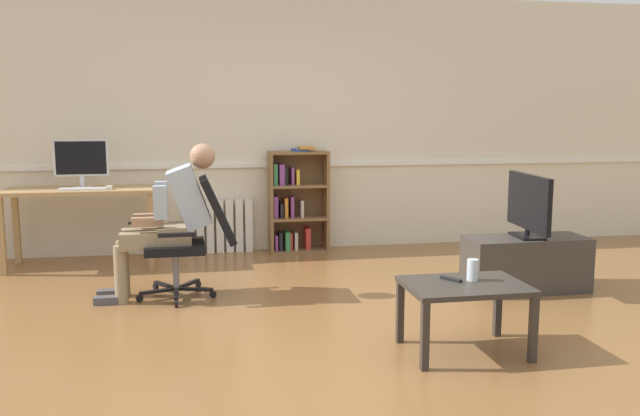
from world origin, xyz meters
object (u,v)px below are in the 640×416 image
(computer_mouse, at_px, (109,188))
(spare_remote, at_px, (451,279))
(keyboard, at_px, (83,189))
(bookshelf, at_px, (295,203))
(radiator, at_px, (220,226))
(tv_screen, at_px, (529,205))
(computer_desk, at_px, (81,200))
(office_chair, at_px, (194,232))
(drinking_glass, at_px, (473,270))
(coffee_table, at_px, (465,293))
(imac_monitor, at_px, (81,160))
(person_seated, at_px, (170,217))
(tv_stand, at_px, (526,264))

(computer_mouse, bearing_deg, spare_remote, -48.01)
(keyboard, relative_size, bookshelf, 0.38)
(radiator, xyz_separation_m, tv_screen, (2.46, -1.98, 0.45))
(computer_desk, relative_size, bookshelf, 1.25)
(computer_desk, xyz_separation_m, office_chair, (1.07, -1.25, -0.13))
(keyboard, distance_m, radiator, 1.46)
(tv_screen, height_order, drinking_glass, tv_screen)
(coffee_table, distance_m, spare_remote, 0.12)
(computer_mouse, distance_m, drinking_glass, 3.65)
(imac_monitor, xyz_separation_m, coffee_table, (2.70, -2.91, -0.64))
(coffee_table, bearing_deg, drinking_glass, 39.35)
(computer_mouse, bearing_deg, coffee_table, -48.19)
(spare_remote, bearing_deg, keyboard, -75.58)
(office_chair, relative_size, coffee_table, 1.32)
(imac_monitor, relative_size, person_seated, 0.41)
(imac_monitor, relative_size, bookshelf, 0.45)
(drinking_glass, bearing_deg, radiator, 114.76)
(keyboard, height_order, drinking_glass, keyboard)
(computer_desk, xyz_separation_m, imac_monitor, (0.01, 0.08, 0.37))
(coffee_table, bearing_deg, radiator, 113.29)
(person_seated, bearing_deg, office_chair, 90.00)
(bookshelf, relative_size, drinking_glass, 8.33)
(radiator, relative_size, tv_stand, 0.69)
(office_chair, bearing_deg, person_seated, -90.00)
(tv_screen, height_order, spare_remote, tv_screen)
(coffee_table, relative_size, drinking_glass, 5.47)
(tv_stand, bearing_deg, computer_mouse, 157.18)
(radiator, relative_size, spare_remote, 4.60)
(office_chair, distance_m, spare_remote, 2.18)
(computer_desk, bearing_deg, keyboard, -70.87)
(keyboard, relative_size, radiator, 0.62)
(bookshelf, xyz_separation_m, tv_stand, (1.67, -1.88, -0.30))
(keyboard, bearing_deg, radiator, 22.59)
(computer_mouse, relative_size, coffee_table, 0.14)
(tv_screen, bearing_deg, computer_desk, 71.80)
(computer_mouse, bearing_deg, imac_monitor, 144.07)
(computer_mouse, height_order, person_seated, person_seated)
(coffee_table, bearing_deg, computer_desk, 133.72)
(computer_mouse, xyz_separation_m, office_chair, (0.79, -1.13, -0.25))
(tv_stand, distance_m, spare_remote, 1.63)
(radiator, distance_m, coffee_table, 3.51)
(computer_desk, height_order, drinking_glass, computer_desk)
(office_chair, bearing_deg, radiator, 170.26)
(computer_mouse, distance_m, tv_screen, 3.79)
(computer_mouse, xyz_separation_m, tv_screen, (3.50, -1.47, -0.05))
(coffee_table, relative_size, spare_remote, 4.90)
(drinking_glass, height_order, spare_remote, drinking_glass)
(tv_stand, bearing_deg, office_chair, 172.83)
(spare_remote, bearing_deg, tv_stand, -164.70)
(keyboard, relative_size, coffee_table, 0.58)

